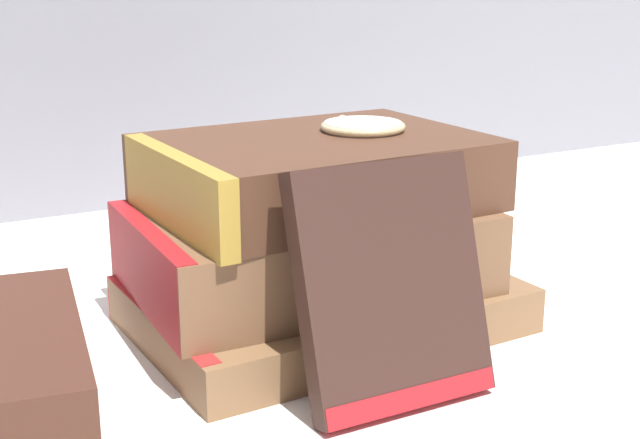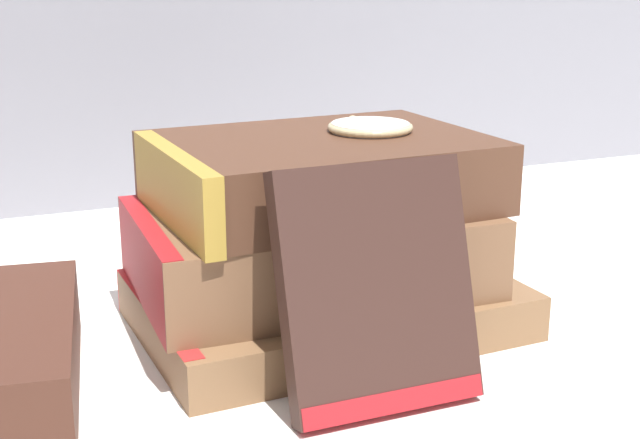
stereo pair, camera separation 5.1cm
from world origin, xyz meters
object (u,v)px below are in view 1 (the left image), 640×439
Objects in this scene: book_flat_top at (309,173)px; pocket_watch at (363,126)px; book_flat_middle at (297,248)px; book_leaning_front at (392,294)px; book_flat_bottom at (313,304)px.

pocket_watch is at bearing 6.45° from book_flat_top.
book_flat_middle is 0.09m from pocket_watch.
book_leaning_front reaches higher than book_flat_middle.
pocket_watch is (0.05, 0.01, 0.07)m from book_flat_middle.
book_flat_bottom is at bearing 85.12° from book_leaning_front.
book_leaning_front is (-0.01, -0.12, -0.04)m from book_flat_top.
book_flat_middle is at bearing 171.89° from book_flat_bottom.
book_flat_bottom is 0.12m from book_leaning_front.
pocket_watch is (0.04, 0.01, 0.03)m from book_flat_top.
pocket_watch is at bearing 11.98° from book_flat_middle.
book_flat_top is (-0.00, 0.00, 0.09)m from book_flat_bottom.
book_flat_middle is at bearing -169.44° from pocket_watch.
book_flat_bottom is at bearing -91.88° from book_flat_top.
book_flat_middle reaches higher than book_flat_bottom.
book_flat_middle is 3.72× the size of pocket_watch.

